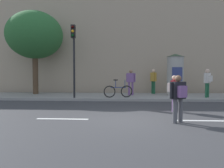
{
  "coord_description": "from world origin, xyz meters",
  "views": [
    {
      "loc": [
        -0.25,
        -7.21,
        1.54
      ],
      "look_at": [
        -0.8,
        2.0,
        1.13
      ],
      "focal_mm": 34.27,
      "sensor_mm": 36.0,
      "label": 1
    }
  ],
  "objects_px": {
    "pedestrian_with_backpack": "(174,90)",
    "bicycle_leaning": "(118,91)",
    "pedestrian_in_dark_shirt": "(208,80)",
    "street_tree": "(35,35)",
    "pedestrian_tallest": "(178,95)",
    "poster_column": "(175,74)",
    "pedestrian_near_pole": "(153,79)",
    "traffic_light": "(74,49)",
    "pedestrian_with_bag": "(131,80)"
  },
  "relations": [
    {
      "from": "pedestrian_near_pole",
      "to": "bicycle_leaning",
      "type": "relative_size",
      "value": 1.02
    },
    {
      "from": "bicycle_leaning",
      "to": "pedestrian_in_dark_shirt",
      "type": "bearing_deg",
      "value": 3.23
    },
    {
      "from": "pedestrian_near_pole",
      "to": "bicycle_leaning",
      "type": "xyz_separation_m",
      "value": [
        -2.48,
        -2.7,
        -0.67
      ]
    },
    {
      "from": "pedestrian_near_pole",
      "to": "bicycle_leaning",
      "type": "distance_m",
      "value": 3.72
    },
    {
      "from": "street_tree",
      "to": "pedestrian_with_bag",
      "type": "distance_m",
      "value": 7.54
    },
    {
      "from": "poster_column",
      "to": "pedestrian_tallest",
      "type": "distance_m",
      "value": 8.0
    },
    {
      "from": "pedestrian_near_pole",
      "to": "pedestrian_with_bag",
      "type": "height_order",
      "value": "pedestrian_near_pole"
    },
    {
      "from": "pedestrian_with_backpack",
      "to": "pedestrian_in_dark_shirt",
      "type": "height_order",
      "value": "pedestrian_in_dark_shirt"
    },
    {
      "from": "pedestrian_near_pole",
      "to": "pedestrian_in_dark_shirt",
      "type": "relative_size",
      "value": 1.03
    },
    {
      "from": "traffic_light",
      "to": "pedestrian_with_bag",
      "type": "height_order",
      "value": "traffic_light"
    },
    {
      "from": "traffic_light",
      "to": "pedestrian_tallest",
      "type": "xyz_separation_m",
      "value": [
        4.7,
        -5.62,
        -2.12
      ]
    },
    {
      "from": "street_tree",
      "to": "pedestrian_with_backpack",
      "type": "distance_m",
      "value": 10.92
    },
    {
      "from": "pedestrian_with_bag",
      "to": "bicycle_leaning",
      "type": "xyz_separation_m",
      "value": [
        -0.81,
        -1.5,
        -0.63
      ]
    },
    {
      "from": "poster_column",
      "to": "pedestrian_near_pole",
      "type": "relative_size",
      "value": 1.56
    },
    {
      "from": "traffic_light",
      "to": "street_tree",
      "type": "xyz_separation_m",
      "value": [
        -3.4,
        2.54,
        1.31
      ]
    },
    {
      "from": "traffic_light",
      "to": "pedestrian_near_pole",
      "type": "height_order",
      "value": "traffic_light"
    },
    {
      "from": "pedestrian_with_bag",
      "to": "pedestrian_in_dark_shirt",
      "type": "bearing_deg",
      "value": -14.59
    },
    {
      "from": "poster_column",
      "to": "pedestrian_in_dark_shirt",
      "type": "bearing_deg",
      "value": -40.95
    },
    {
      "from": "pedestrian_with_bag",
      "to": "bicycle_leaning",
      "type": "height_order",
      "value": "pedestrian_with_bag"
    },
    {
      "from": "street_tree",
      "to": "pedestrian_tallest",
      "type": "bearing_deg",
      "value": -45.22
    },
    {
      "from": "poster_column",
      "to": "pedestrian_near_pole",
      "type": "height_order",
      "value": "poster_column"
    },
    {
      "from": "poster_column",
      "to": "pedestrian_with_backpack",
      "type": "relative_size",
      "value": 1.85
    },
    {
      "from": "street_tree",
      "to": "pedestrian_near_pole",
      "type": "height_order",
      "value": "street_tree"
    },
    {
      "from": "traffic_light",
      "to": "poster_column",
      "type": "distance_m",
      "value": 6.92
    },
    {
      "from": "poster_column",
      "to": "bicycle_leaning",
      "type": "bearing_deg",
      "value": -155.86
    },
    {
      "from": "pedestrian_in_dark_shirt",
      "to": "bicycle_leaning",
      "type": "xyz_separation_m",
      "value": [
        -5.41,
        -0.3,
        -0.65
      ]
    },
    {
      "from": "poster_column",
      "to": "pedestrian_in_dark_shirt",
      "type": "height_order",
      "value": "poster_column"
    },
    {
      "from": "street_tree",
      "to": "pedestrian_with_backpack",
      "type": "bearing_deg",
      "value": -35.49
    },
    {
      "from": "traffic_light",
      "to": "bicycle_leaning",
      "type": "xyz_separation_m",
      "value": [
        2.61,
        0.47,
        -2.49
      ]
    },
    {
      "from": "street_tree",
      "to": "pedestrian_in_dark_shirt",
      "type": "distance_m",
      "value": 11.98
    },
    {
      "from": "traffic_light",
      "to": "pedestrian_with_bag",
      "type": "xyz_separation_m",
      "value": [
        3.42,
        1.97,
        -1.85
      ]
    },
    {
      "from": "street_tree",
      "to": "pedestrian_tallest",
      "type": "distance_m",
      "value": 12.0
    },
    {
      "from": "pedestrian_near_pole",
      "to": "bicycle_leaning",
      "type": "height_order",
      "value": "pedestrian_near_pole"
    },
    {
      "from": "traffic_light",
      "to": "street_tree",
      "type": "bearing_deg",
      "value": 143.23
    },
    {
      "from": "pedestrian_tallest",
      "to": "pedestrian_with_bag",
      "type": "distance_m",
      "value": 7.7
    },
    {
      "from": "traffic_light",
      "to": "pedestrian_tallest",
      "type": "distance_m",
      "value": 7.63
    },
    {
      "from": "pedestrian_with_backpack",
      "to": "pedestrian_with_bag",
      "type": "xyz_separation_m",
      "value": [
        -1.62,
        5.44,
        0.29
      ]
    },
    {
      "from": "pedestrian_with_backpack",
      "to": "bicycle_leaning",
      "type": "relative_size",
      "value": 0.86
    },
    {
      "from": "pedestrian_tallest",
      "to": "pedestrian_with_bag",
      "type": "height_order",
      "value": "pedestrian_with_bag"
    },
    {
      "from": "street_tree",
      "to": "pedestrian_tallest",
      "type": "xyz_separation_m",
      "value": [
        8.1,
        -8.16,
        -3.43
      ]
    },
    {
      "from": "poster_column",
      "to": "traffic_light",
      "type": "bearing_deg",
      "value": -161.3
    },
    {
      "from": "street_tree",
      "to": "bicycle_leaning",
      "type": "distance_m",
      "value": 7.41
    },
    {
      "from": "street_tree",
      "to": "traffic_light",
      "type": "bearing_deg",
      "value": -36.77
    },
    {
      "from": "pedestrian_tallest",
      "to": "poster_column",
      "type": "bearing_deg",
      "value": 77.64
    },
    {
      "from": "pedestrian_with_bag",
      "to": "pedestrian_tallest",
      "type": "bearing_deg",
      "value": -80.42
    },
    {
      "from": "pedestrian_with_bag",
      "to": "bicycle_leaning",
      "type": "distance_m",
      "value": 1.82
    },
    {
      "from": "poster_column",
      "to": "pedestrian_near_pole",
      "type": "bearing_deg",
      "value": 142.92
    },
    {
      "from": "pedestrian_tallest",
      "to": "pedestrian_with_bag",
      "type": "relative_size",
      "value": 0.88
    },
    {
      "from": "bicycle_leaning",
      "to": "pedestrian_with_backpack",
      "type": "bearing_deg",
      "value": -58.36
    },
    {
      "from": "pedestrian_with_backpack",
      "to": "bicycle_leaning",
      "type": "bearing_deg",
      "value": 121.64
    }
  ]
}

